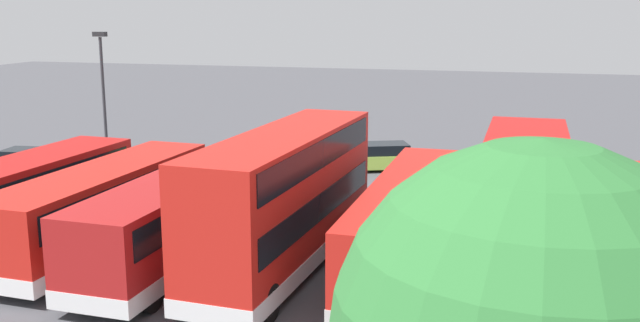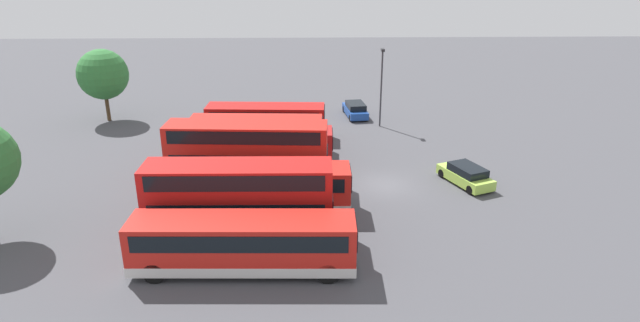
{
  "view_description": "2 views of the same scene",
  "coord_description": "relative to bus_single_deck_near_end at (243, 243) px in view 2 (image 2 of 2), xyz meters",
  "views": [
    {
      "loc": [
        -6.93,
        31.2,
        8.46
      ],
      "look_at": [
        1.44,
        0.97,
        1.78
      ],
      "focal_mm": 40.24,
      "sensor_mm": 36.0,
      "label": 1
    },
    {
      "loc": [
        -34.96,
        5.49,
        15.52
      ],
      "look_at": [
        1.18,
        4.53,
        1.41
      ],
      "focal_mm": 30.29,
      "sensor_mm": 36.0,
      "label": 2
    }
  ],
  "objects": [
    {
      "name": "car_hatchback_silver",
      "position": [
        27.83,
        -8.21,
        -0.92
      ],
      "size": [
        4.63,
        2.35,
        1.43
      ],
      "color": "#1E479E",
      "rests_on": "ground"
    },
    {
      "name": "bus_single_deck_third",
      "position": [
        6.92,
        -0.08,
        0.0
      ],
      "size": [
        2.77,
        11.96,
        2.95
      ],
      "color": "red",
      "rests_on": "ground"
    },
    {
      "name": "car_small_green",
      "position": [
        10.75,
        -14.58,
        -0.92
      ],
      "size": [
        4.78,
        3.36,
        1.43
      ],
      "color": "#A5D14C",
      "rests_on": "ground"
    },
    {
      "name": "bus_single_deck_near_end",
      "position": [
        0.0,
        0.0,
        0.0
      ],
      "size": [
        2.91,
        11.61,
        2.95
      ],
      "color": "red",
      "rests_on": "ground"
    },
    {
      "name": "lamp_post_tall",
      "position": [
        24.52,
        -10.25,
        2.7
      ],
      "size": [
        0.7,
        0.3,
        7.31
      ],
      "color": "#38383D",
      "rests_on": "ground"
    },
    {
      "name": "bus_double_decker_fourth",
      "position": [
        10.98,
        0.82,
        0.83
      ],
      "size": [
        3.26,
        11.28,
        4.55
      ],
      "color": "red",
      "rests_on": "ground"
    },
    {
      "name": "bus_single_deck_sixth",
      "position": [
        17.77,
        0.79,
        -0.0
      ],
      "size": [
        3.1,
        10.89,
        2.95
      ],
      "color": "red",
      "rests_on": "ground"
    },
    {
      "name": "bus_double_decker_second",
      "position": [
        3.47,
        0.55,
        0.82
      ],
      "size": [
        2.77,
        10.61,
        4.55
      ],
      "color": "#B71411",
      "rests_on": "ground"
    },
    {
      "name": "bus_single_deck_fifth",
      "position": [
        14.54,
        0.71,
        0.0
      ],
      "size": [
        2.96,
        12.04,
        2.95
      ],
      "color": "#A51919",
      "rests_on": "ground"
    },
    {
      "name": "ground_plane",
      "position": [
        10.76,
        -8.79,
        -1.62
      ],
      "size": [
        140.0,
        140.0,
        0.0
      ],
      "primitive_type": "plane",
      "color": "#47474C"
    },
    {
      "name": "tree_midleft",
      "position": [
        27.09,
        16.04,
        2.94
      ],
      "size": [
        4.77,
        4.77,
        6.95
      ],
      "color": "#4C3823",
      "rests_on": "ground"
    },
    {
      "name": "bus_single_deck_seventh",
      "position": [
        21.4,
        0.26,
        -0.0
      ],
      "size": [
        3.12,
        10.46,
        2.95
      ],
      "color": "#B71411",
      "rests_on": "ground"
    }
  ]
}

